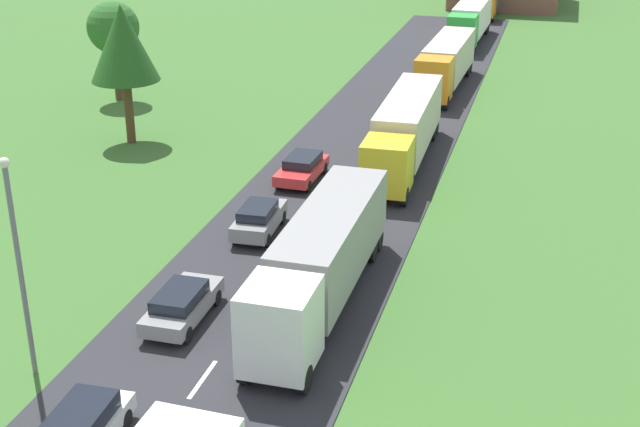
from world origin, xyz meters
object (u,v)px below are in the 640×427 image
car_third (182,304)px  car_fourth (259,218)px  truck_fourth (446,62)px  tree_maple (113,28)px  lamppost_second (18,258)px  car_fifth (302,168)px  truck_third (405,128)px  tree_birch (123,44)px  truck_fifth (470,20)px  truck_second (322,258)px

car_third → car_fourth: 8.58m
truck_fourth → tree_maple: tree_maple is taller
car_third → lamppost_second: size_ratio=0.55×
car_fifth → tree_maple: size_ratio=0.62×
car_fourth → truck_fourth: bearing=80.8°
truck_third → lamppost_second: size_ratio=1.72×
tree_birch → tree_maple: (-5.36, 8.65, -1.01)m
truck_fifth → car_third: 54.90m
truck_third → lamppost_second: bearing=-108.8°
truck_third → tree_maple: 23.94m
truck_second → lamppost_second: size_ratio=1.63×
truck_fourth → car_third: 37.83m
truck_second → tree_maple: tree_maple is taller
car_fourth → lamppost_second: size_ratio=0.52×
car_third → car_fourth: car_fourth is taller
tree_birch → truck_fifth: bearing=64.6°
truck_fourth → truck_third: bearing=-89.6°
car_third → car_fourth: (0.12, 8.58, 0.03)m
car_fifth → tree_birch: 13.78m
lamppost_second → tree_birch: (-8.56, 24.21, 1.66)m
truck_second → car_fourth: size_ratio=3.16×
truck_fourth → lamppost_second: lamppost_second is taller
truck_fourth → car_fourth: 29.33m
car_fourth → car_fifth: car_fourth is taller
truck_third → car_fourth: bearing=-112.2°
truck_fourth → tree_maple: 24.32m
truck_second → car_third: (-4.84, -2.71, -1.34)m
truck_fourth → tree_birch: size_ratio=1.49×
truck_third → tree_birch: tree_birch is taller
car_fifth → lamppost_second: bearing=-99.9°
car_fourth → car_fifth: size_ratio=0.95×
car_third → tree_birch: size_ratio=0.52×
truck_fourth → truck_fifth: size_ratio=1.03×
tree_birch → car_fourth: bearing=-41.9°
car_third → tree_birch: bearing=121.8°
truck_fourth → tree_birch: tree_birch is taller
lamppost_second → truck_third: bearing=71.2°
truck_fifth → tree_maple: bearing=-129.8°
truck_fifth → truck_third: bearing=-89.4°
truck_third → tree_birch: bearing=-177.7°
truck_fourth → car_third: bearing=-97.3°
car_third → lamppost_second: (-3.57, -4.64, 3.67)m
car_third → car_fifth: size_ratio=1.01×
tree_birch → tree_maple: bearing=121.8°
truck_third → tree_maple: bearing=160.4°
truck_fifth → tree_birch: (-16.69, -35.13, 4.06)m
truck_third → car_third: (-4.89, -20.26, -1.34)m
truck_fifth → car_fourth: 46.35m
lamppost_second → car_third: bearing=52.5°
truck_fourth → truck_fifth: bearing=90.7°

